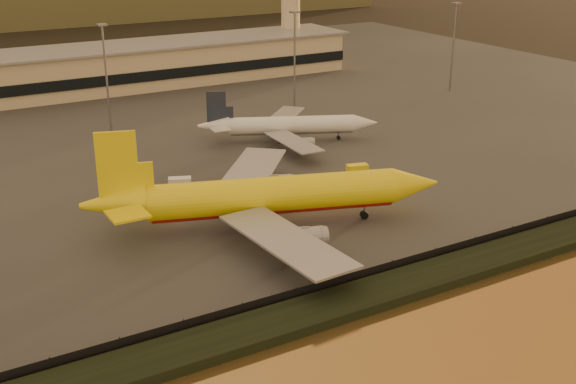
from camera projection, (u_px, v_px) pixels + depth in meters
ground at (330, 246)px, 113.23m from camera, size 900.00×900.00×0.00m
embankment at (398, 287)px, 99.27m from camera, size 320.00×7.00×1.40m
tarmac at (131, 113)px, 189.80m from camera, size 320.00×220.00×0.20m
perimeter_fence at (381, 271)px, 102.28m from camera, size 300.00×0.05×2.20m
terminal_building at (45, 75)px, 205.40m from camera, size 202.00×25.00×12.60m
control_tower at (291, 1)px, 244.16m from camera, size 11.20×11.20×35.50m
apron_light_masts at (213, 61)px, 175.18m from camera, size 152.20×12.20×25.40m
dhl_cargo_jet at (267, 197)px, 117.96m from camera, size 58.04×55.27×17.77m
white_narrowbody_jet at (288, 126)px, 164.56m from camera, size 39.06×36.93×11.88m
gse_vehicle_yellow at (357, 169)px, 144.24m from camera, size 4.60×2.93×1.91m
gse_vehicle_white at (180, 183)px, 136.89m from camera, size 4.70×3.43×1.93m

